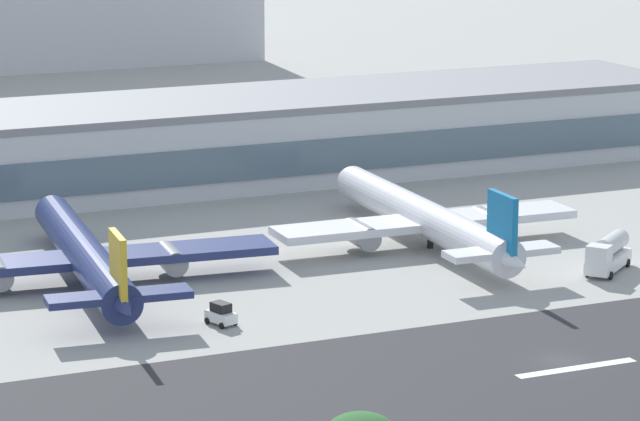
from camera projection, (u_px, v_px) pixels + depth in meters
ground_plane at (562, 362)px, 145.87m from camera, size 1400.00×1400.00×0.00m
runway_strip at (575, 369)px, 143.83m from camera, size 800.00×33.12×0.08m
runway_centreline_dash_4 at (576, 368)px, 143.85m from camera, size 12.00×1.20×0.01m
terminal_building at (132, 146)px, 216.75m from camera, size 162.23×24.55×11.22m
airliner_gold_tail_gate_0 at (87, 258)px, 169.30m from camera, size 40.91×46.16×9.64m
airliner_blue_tail_gate_1 at (429, 221)px, 185.41m from camera, size 36.37×47.21×9.85m
service_fuel_truck_0 at (608, 254)px, 175.34m from camera, size 8.30×7.28×3.95m
service_baggage_tug_1 at (221, 314)px, 156.66m from camera, size 2.68×3.54×2.20m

